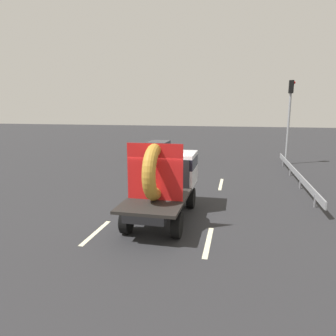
# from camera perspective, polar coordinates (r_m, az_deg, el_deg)

# --- Properties ---
(ground_plane) EXTENTS (120.00, 120.00, 0.00)m
(ground_plane) POSITION_cam_1_polar(r_m,az_deg,el_deg) (11.81, -1.00, -9.23)
(ground_plane) COLOR #28282B
(flatbed_truck) EXTENTS (2.02, 4.92, 2.97)m
(flatbed_truck) POSITION_cam_1_polar(r_m,az_deg,el_deg) (11.89, -0.33, -1.57)
(flatbed_truck) COLOR black
(flatbed_truck) RESTS_ON ground_plane
(distant_sedan) EXTENTS (1.79, 4.17, 1.36)m
(distant_sedan) POSITION_cam_1_polar(r_m,az_deg,el_deg) (25.78, -1.77, 3.58)
(distant_sedan) COLOR black
(distant_sedan) RESTS_ON ground_plane
(traffic_light) EXTENTS (0.42, 0.36, 6.03)m
(traffic_light) POSITION_cam_1_polar(r_m,az_deg,el_deg) (24.12, 21.66, 9.89)
(traffic_light) COLOR gray
(traffic_light) RESTS_ON ground_plane
(guardrail) EXTENTS (0.10, 12.59, 0.71)m
(guardrail) POSITION_cam_1_polar(r_m,az_deg,el_deg) (18.73, 22.57, -0.77)
(guardrail) COLOR gray
(guardrail) RESTS_ON ground_plane
(lane_dash_left_near) EXTENTS (0.16, 2.12, 0.01)m
(lane_dash_left_near) POSITION_cam_1_polar(r_m,az_deg,el_deg) (10.77, -13.28, -11.59)
(lane_dash_left_near) COLOR beige
(lane_dash_left_near) RESTS_ON ground_plane
(lane_dash_left_far) EXTENTS (0.16, 2.48, 0.01)m
(lane_dash_left_far) POSITION_cam_1_polar(r_m,az_deg,el_deg) (17.63, -2.45, -2.35)
(lane_dash_left_far) COLOR beige
(lane_dash_left_far) RESTS_ON ground_plane
(lane_dash_right_near) EXTENTS (0.16, 2.29, 0.01)m
(lane_dash_right_near) POSITION_cam_1_polar(r_m,az_deg,el_deg) (9.91, 7.50, -13.44)
(lane_dash_right_near) COLOR beige
(lane_dash_right_near) RESTS_ON ground_plane
(lane_dash_right_far) EXTENTS (0.16, 2.58, 0.01)m
(lane_dash_right_far) POSITION_cam_1_polar(r_m,az_deg,el_deg) (17.06, 9.81, -2.97)
(lane_dash_right_far) COLOR beige
(lane_dash_right_far) RESTS_ON ground_plane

